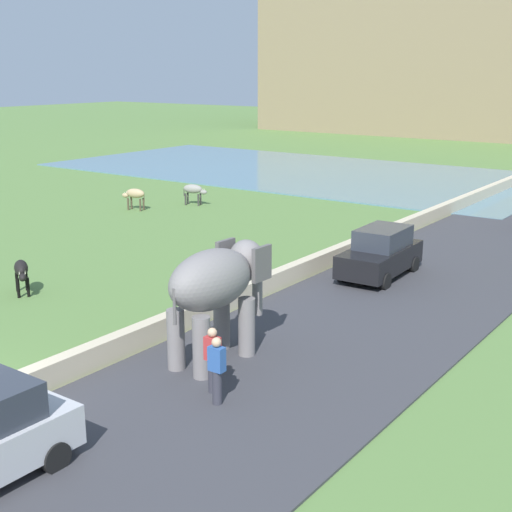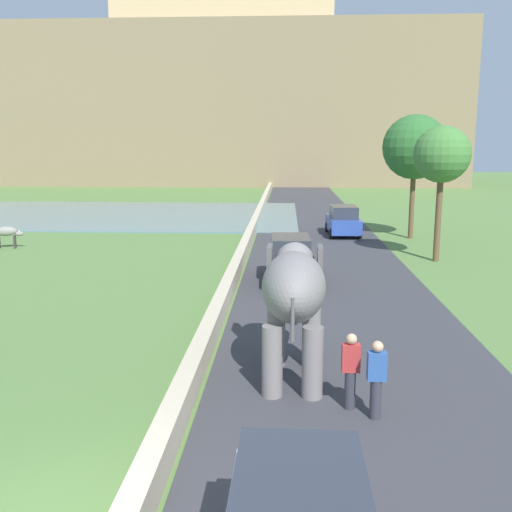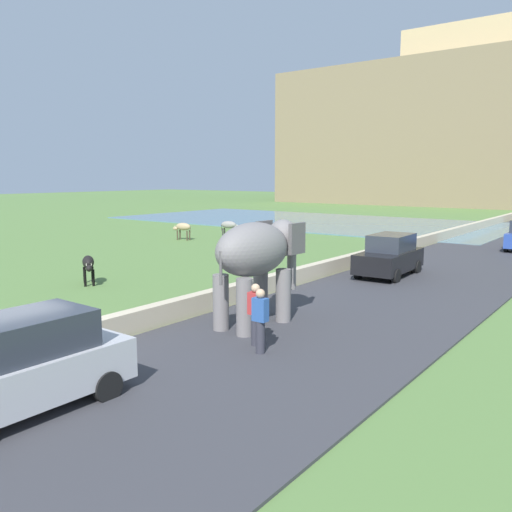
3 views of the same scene
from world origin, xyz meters
The scene contains 13 objects.
ground_plane centered at (0.00, 0.00, 0.00)m, with size 220.00×220.00×0.00m, color #567A3D.
road_surface centered at (5.00, 20.00, 0.03)m, with size 7.00×120.00×0.06m, color #38383D.
barrier_wall centered at (1.20, 18.00, 0.33)m, with size 0.40×110.00×0.65m, color beige.
lake centered at (-14.00, 36.41, 0.04)m, with size 36.00×18.00×0.08m, color slate.
hill_distant centered at (-6.00, 79.41, 10.17)m, with size 64.00×28.00×20.35m, color #897556.
elephant centered at (3.43, 5.69, 2.04)m, with size 1.47×3.48×2.99m.
person_beside_elephant centered at (5.00, 3.69, 0.87)m, with size 0.36×0.22×1.63m.
person_trailing centered at (4.56, 4.09, 0.87)m, with size 0.36×0.22×1.63m.
car_black centered at (3.42, 15.01, 0.90)m, with size 1.92×4.06×1.80m.
car_silver centered at (3.43, -1.38, 0.90)m, with size 1.82×4.01×1.80m.
cow_black centered at (-5.32, 6.24, 0.84)m, with size 1.34×1.04×1.15m.
cow_grey centered at (-11.16, 21.80, 0.84)m, with size 1.42×0.73×1.15m.
cow_tan centered at (-12.79, 18.90, 0.84)m, with size 1.42×0.64×1.15m.
Camera 3 is at (12.21, -5.99, 4.26)m, focal length 36.89 mm.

